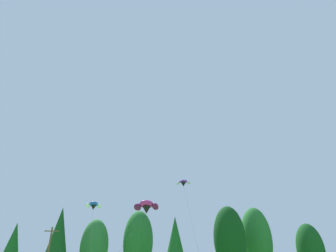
{
  "coord_description": "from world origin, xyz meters",
  "views": [
    {
      "loc": [
        0.3,
        -1.84,
        2.74
      ],
      "look_at": [
        1.96,
        22.46,
        15.42
      ],
      "focal_mm": 31.08,
      "sensor_mm": 36.0,
      "label": 1
    }
  ],
  "objects": [
    {
      "name": "parafoil_kite_mid_purple",
      "position": [
        6.14,
        45.66,
        16.78
      ],
      "size": [
        2.52,
        21.89,
        15.8
      ],
      "color": "purple"
    },
    {
      "name": "treeline_tree_e",
      "position": [
        -9.68,
        58.66,
        7.83
      ],
      "size": [
        5.29,
        5.29,
        12.94
      ],
      "color": "#472D19",
      "rests_on": "ground_plane"
    },
    {
      "name": "treeline_tree_c",
      "position": [
        -24.56,
        57.95,
        7.52
      ],
      "size": [
        4.24,
        4.24,
        12.0
      ],
      "color": "#472D19",
      "rests_on": "ground_plane"
    },
    {
      "name": "treeline_tree_i",
      "position": [
        21.94,
        58.11,
        9.4
      ],
      "size": [
        5.99,
        5.99,
        15.52
      ],
      "color": "#472D19",
      "rests_on": "ground_plane"
    },
    {
      "name": "treeline_tree_d",
      "position": [
        -15.42,
        54.2,
        8.93
      ],
      "size": [
        4.74,
        4.74,
        14.25
      ],
      "color": "#472D19",
      "rests_on": "ground_plane"
    },
    {
      "name": "treeline_tree_g",
      "position": [
        5.33,
        53.08,
        7.94
      ],
      "size": [
        4.39,
        4.39,
        12.67
      ],
      "color": "#472D19",
      "rests_on": "ground_plane"
    },
    {
      "name": "parafoil_kite_far_blue_white",
      "position": [
        -7.63,
        41.74,
        11.98
      ],
      "size": [
        4.69,
        17.82,
        11.02
      ],
      "color": "blue"
    },
    {
      "name": "parafoil_kite_high_magenta",
      "position": [
        0.08,
        39.3,
        11.42
      ],
      "size": [
        6.0,
        15.75,
        10.79
      ],
      "color": "#D12893"
    },
    {
      "name": "treeline_tree_h",
      "position": [
        15.17,
        53.0,
        8.85
      ],
      "size": [
        5.75,
        5.75,
        14.61
      ],
      "color": "#472D19",
      "rests_on": "ground_plane"
    },
    {
      "name": "treeline_tree_f",
      "position": [
        -1.39,
        58.63,
        8.87
      ],
      "size": [
        5.75,
        5.75,
        14.65
      ],
      "color": "#472D19",
      "rests_on": "ground_plane"
    },
    {
      "name": "treeline_tree_j",
      "position": [
        31.85,
        56.76,
        7.42
      ],
      "size": [
        5.11,
        5.11,
        12.25
      ],
      "color": "#472D19",
      "rests_on": "ground_plane"
    }
  ]
}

